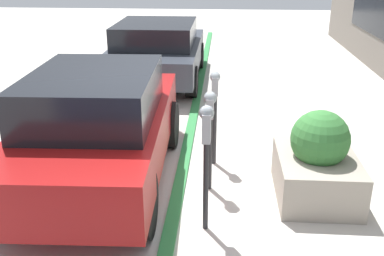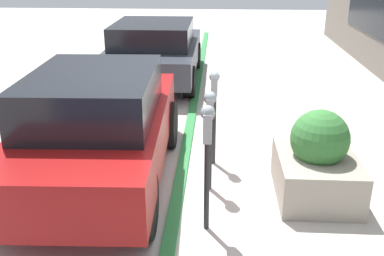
% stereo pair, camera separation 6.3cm
% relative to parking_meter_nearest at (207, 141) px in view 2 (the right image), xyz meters
% --- Properties ---
extents(ground_plane, '(40.00, 40.00, 0.00)m').
position_rel_parking_meter_nearest_xyz_m(ground_plane, '(0.87, 0.31, -1.08)').
color(ground_plane, beige).
extents(curb_strip, '(24.50, 0.16, 0.04)m').
position_rel_parking_meter_nearest_xyz_m(curb_strip, '(0.87, 0.39, -1.06)').
color(curb_strip, '#338C47').
rests_on(curb_strip, ground_plane).
extents(parking_meter_nearest, '(0.18, 0.16, 1.47)m').
position_rel_parking_meter_nearest_xyz_m(parking_meter_nearest, '(0.00, 0.00, 0.00)').
color(parking_meter_nearest, '#232326').
rests_on(parking_meter_nearest, ground_plane).
extents(parking_meter_second, '(0.19, 0.16, 1.34)m').
position_rel_parking_meter_nearest_xyz_m(parking_meter_second, '(0.93, -0.01, -0.14)').
color(parking_meter_second, '#232326').
rests_on(parking_meter_second, ground_plane).
extents(parking_meter_middle, '(0.17, 0.14, 1.39)m').
position_rel_parking_meter_nearest_xyz_m(parking_meter_middle, '(1.70, -0.05, -0.14)').
color(parking_meter_middle, '#232326').
rests_on(parking_meter_middle, ground_plane).
extents(planter_box, '(1.28, 0.98, 1.15)m').
position_rel_parking_meter_nearest_xyz_m(planter_box, '(0.83, -1.37, -0.62)').
color(planter_box, '#A39989').
rests_on(planter_box, ground_plane).
extents(parked_car_middle, '(4.03, 1.84, 1.57)m').
position_rel_parking_meter_nearest_xyz_m(parked_car_middle, '(1.02, 1.44, -0.25)').
color(parked_car_middle, maroon).
rests_on(parked_car_middle, ground_plane).
extents(parked_car_rear, '(4.23, 2.07, 1.42)m').
position_rel_parking_meter_nearest_xyz_m(parked_car_rear, '(6.18, 1.43, -0.32)').
color(parked_car_rear, '#383D47').
rests_on(parked_car_rear, ground_plane).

